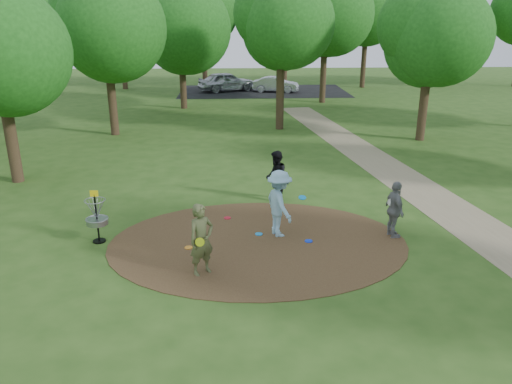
{
  "coord_description": "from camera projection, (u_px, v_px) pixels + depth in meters",
  "views": [
    {
      "loc": [
        -0.67,
        -12.78,
        6.05
      ],
      "look_at": [
        0.0,
        1.2,
        1.1
      ],
      "focal_mm": 35.0,
      "sensor_mm": 36.0,
      "label": 1
    }
  ],
  "objects": [
    {
      "name": "disc_golf_basket",
      "position": [
        96.0,
        213.0,
        13.87
      ],
      "size": [
        0.63,
        0.63,
        1.54
      ],
      "color": "black",
      "rests_on": "ground"
    },
    {
      "name": "player_throwing_with_disc",
      "position": [
        279.0,
        204.0,
        14.25
      ],
      "size": [
        1.34,
        1.44,
        1.97
      ],
      "color": "#95C5DF",
      "rests_on": "ground"
    },
    {
      "name": "disc_ground_cyan",
      "position": [
        259.0,
        234.0,
        14.58
      ],
      "size": [
        0.22,
        0.22,
        0.02
      ],
      "primitive_type": "cylinder",
      "color": "#1B90DB",
      "rests_on": "dirt_clearing"
    },
    {
      "name": "car_right",
      "position": [
        276.0,
        84.0,
        41.71
      ],
      "size": [
        4.04,
        2.18,
        1.26
      ],
      "primitive_type": "imported",
      "rotation": [
        0.0,
        0.0,
        1.34
      ],
      "color": "#B3B4BB",
      "rests_on": "ground"
    },
    {
      "name": "dirt_clearing",
      "position": [
        258.0,
        242.0,
        14.08
      ],
      "size": [
        8.4,
        8.4,
        0.02
      ],
      "primitive_type": "cylinder",
      "color": "#47301C",
      "rests_on": "ground"
    },
    {
      "name": "player_walking_with_disc",
      "position": [
        276.0,
        177.0,
        16.98
      ],
      "size": [
        0.7,
        0.88,
        1.77
      ],
      "color": "black",
      "rests_on": "ground"
    },
    {
      "name": "player_waiting_with_disc",
      "position": [
        395.0,
        210.0,
        14.19
      ],
      "size": [
        0.55,
        1.03,
        1.68
      ],
      "color": "gray",
      "rests_on": "ground"
    },
    {
      "name": "disc_ground_red",
      "position": [
        227.0,
        218.0,
        15.74
      ],
      "size": [
        0.22,
        0.22,
        0.02
      ],
      "primitive_type": "cylinder",
      "color": "red",
      "rests_on": "dirt_clearing"
    },
    {
      "name": "ground",
      "position": [
        258.0,
        243.0,
        14.08
      ],
      "size": [
        100.0,
        100.0,
        0.0
      ],
      "primitive_type": "plane",
      "color": "#2D5119",
      "rests_on": "ground"
    },
    {
      "name": "tree_ring",
      "position": [
        294.0,
        39.0,
        20.53
      ],
      "size": [
        37.73,
        45.52,
        8.84
      ],
      "color": "#332316",
      "rests_on": "ground"
    },
    {
      "name": "footpath",
      "position": [
        454.0,
        212.0,
        16.26
      ],
      "size": [
        7.55,
        39.89,
        0.01
      ],
      "primitive_type": "cube",
      "rotation": [
        0.0,
        0.0,
        0.14
      ],
      "color": "#8C7A5B",
      "rests_on": "ground"
    },
    {
      "name": "player_observer_with_disc",
      "position": [
        202.0,
        240.0,
        12.11
      ],
      "size": [
        0.8,
        0.74,
        1.83
      ],
      "color": "#565D35",
      "rests_on": "ground"
    },
    {
      "name": "parking_lot",
      "position": [
        263.0,
        91.0,
        42.42
      ],
      "size": [
        14.0,
        8.0,
        0.01
      ],
      "primitive_type": "cube",
      "color": "black",
      "rests_on": "ground"
    },
    {
      "name": "car_left",
      "position": [
        227.0,
        82.0,
        42.13
      ],
      "size": [
        5.14,
        3.5,
        1.62
      ],
      "primitive_type": "imported",
      "rotation": [
        0.0,
        0.0,
        1.94
      ],
      "color": "#B7BAC0",
      "rests_on": "ground"
    },
    {
      "name": "disc_ground_blue",
      "position": [
        309.0,
        241.0,
        14.13
      ],
      "size": [
        0.22,
        0.22,
        0.02
      ],
      "primitive_type": "cylinder",
      "color": "#0D31EC",
      "rests_on": "dirt_clearing"
    },
    {
      "name": "disc_ground_orange",
      "position": [
        189.0,
        248.0,
        13.73
      ],
      "size": [
        0.22,
        0.22,
        0.02
      ],
      "primitive_type": "cylinder",
      "color": "orange",
      "rests_on": "dirt_clearing"
    }
  ]
}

